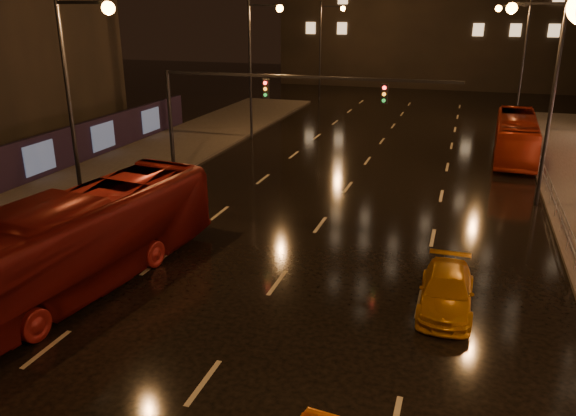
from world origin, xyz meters
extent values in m
plane|color=black|center=(0.00, 20.00, 0.00)|extent=(140.00, 140.00, 0.00)
cube|color=#38332D|center=(-13.50, 15.00, 0.07)|extent=(7.00, 70.00, 0.15)
cylinder|color=black|center=(-9.60, 20.00, 3.10)|extent=(0.22, 0.22, 6.20)
cube|color=black|center=(-2.00, 20.00, 6.10)|extent=(15.20, 0.14, 0.14)
cube|color=black|center=(-4.00, 20.00, 5.45)|extent=(0.32, 0.18, 0.95)
cube|color=black|center=(2.00, 20.00, 5.45)|extent=(0.32, 0.18, 0.95)
sphere|color=#FF1E19|center=(-4.00, 19.88, 5.75)|extent=(0.18, 0.18, 0.18)
cylinder|color=#99999E|center=(10.20, 44.00, 0.65)|extent=(0.04, 0.04, 1.00)
cube|color=#99999E|center=(10.20, 18.00, 1.10)|extent=(0.05, 56.00, 0.05)
cube|color=#99999E|center=(10.20, 18.00, 0.70)|extent=(0.05, 56.00, 0.05)
imported|color=#62100E|center=(-6.43, 7.63, 1.70)|extent=(4.33, 12.48, 3.40)
imported|color=maroon|center=(9.00, 31.72, 1.43)|extent=(2.76, 10.31, 2.85)
imported|color=#B97711|center=(5.82, 10.00, 0.60)|extent=(1.72, 4.17, 1.21)
camera|label=1|loc=(5.91, -7.08, 9.27)|focal=35.00mm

